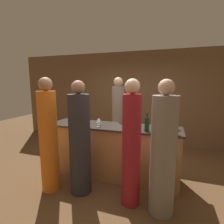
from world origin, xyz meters
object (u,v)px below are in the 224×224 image
Objects in this scene: guest_1 at (49,139)px; wine_bottle_0 at (147,124)px; guest_3 at (131,147)px; ice_bucket at (170,122)px; bartender at (118,122)px; guest_0 at (163,154)px; guest_2 at (80,142)px.

wine_bottle_0 is (1.57, 0.58, 0.24)m from guest_1.
guest_3 reaches higher than ice_bucket.
bartender reaches higher than guest_0.
bartender is 1.60m from guest_3.
bartender is 1.02× the size of guest_1.
guest_2 is at bearing 80.99° from bartender.
guest_3 is (1.41, 0.08, -0.01)m from guest_1.
bartender reaches higher than guest_3.
guest_1 is at bearing -159.86° from wine_bottle_0.
guest_1 is (-0.76, -1.55, -0.02)m from bartender.
guest_0 is 0.93m from ice_bucket.
guest_2 is (-1.33, 0.07, -0.01)m from guest_0.
guest_0 is at bearing -60.48° from wine_bottle_0.
guest_3 is (0.65, -1.47, -0.03)m from bartender.
ice_bucket is (0.52, 0.85, 0.23)m from guest_3.
bartender reaches higher than ice_bucket.
guest_2 reaches higher than ice_bucket.
guest_3 reaches higher than wine_bottle_0.
guest_1 is 1.02× the size of guest_3.
ice_bucket is (0.37, 0.36, -0.02)m from wine_bottle_0.
guest_1 reaches higher than guest_0.
ice_bucket is at bearing 30.50° from guest_2.
guest_0 is 1.00× the size of guest_3.
bartender is 1.73m from guest_1.
guest_1 reaches higher than ice_bucket.
guest_1 is at bearing -178.68° from guest_0.
guest_1 is 1.69m from wine_bottle_0.
guest_2 is at bearing 177.11° from guest_0.
ice_bucket is (1.40, 0.82, 0.26)m from guest_2.
ice_bucket is (0.07, 0.89, 0.26)m from guest_0.
ice_bucket is (1.17, -0.62, 0.20)m from bartender.
wine_bottle_0 reaches higher than ice_bucket.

